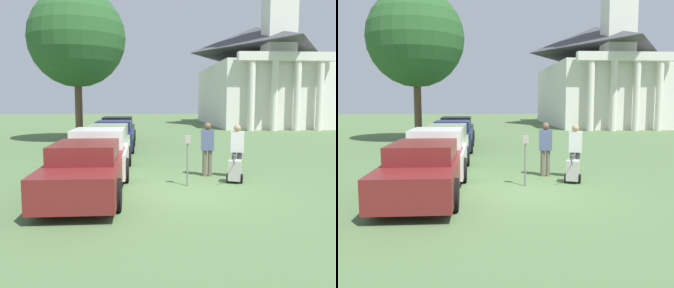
{
  "view_description": "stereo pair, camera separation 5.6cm",
  "coord_description": "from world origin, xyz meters",
  "views": [
    {
      "loc": [
        -1.07,
        -9.64,
        2.45
      ],
      "look_at": [
        -0.33,
        2.0,
        1.1
      ],
      "focal_mm": 40.0,
      "sensor_mm": 36.0,
      "label": 1
    },
    {
      "loc": [
        -1.02,
        -9.64,
        2.45
      ],
      "look_at": [
        -0.33,
        2.0,
        1.1
      ],
      "focal_mm": 40.0,
      "sensor_mm": 36.0,
      "label": 2
    }
  ],
  "objects": [
    {
      "name": "parked_car_sage",
      "position": [
        -2.57,
        6.32,
        0.68
      ],
      "size": [
        1.95,
        5.03,
        1.46
      ],
      "rotation": [
        0.0,
        0.0,
        0.01
      ],
      "color": "gray",
      "rests_on": "ground_plane"
    },
    {
      "name": "parked_car_black",
      "position": [
        -2.57,
        11.88,
        0.71
      ],
      "size": [
        1.99,
        5.12,
        1.54
      ],
      "rotation": [
        0.0,
        0.0,
        0.01
      ],
      "color": "black",
      "rests_on": "ground_plane"
    },
    {
      "name": "parked_car_navy",
      "position": [
        -2.57,
        9.2,
        0.68
      ],
      "size": [
        2.06,
        4.81,
        1.46
      ],
      "rotation": [
        0.0,
        0.0,
        0.01
      ],
      "color": "#19234C",
      "rests_on": "ground_plane"
    },
    {
      "name": "equipment_cart",
      "position": [
        1.63,
        1.24,
        0.39
      ],
      "size": [
        0.54,
        0.99,
        1.0
      ],
      "rotation": [
        0.0,
        0.0,
        -0.35
      ],
      "color": "#B2B2AD",
      "rests_on": "ground_plane"
    },
    {
      "name": "shade_tree",
      "position": [
        -5.01,
        13.34,
        6.11
      ],
      "size": [
        5.75,
        5.75,
        9.0
      ],
      "color": "brown",
      "rests_on": "ground_plane"
    },
    {
      "name": "person_worker",
      "position": [
        0.97,
        2.29,
        1.0
      ],
      "size": [
        0.45,
        0.28,
        1.75
      ],
      "rotation": [
        0.0,
        0.0,
        2.98
      ],
      "color": "#665B4C",
      "rests_on": "ground_plane"
    },
    {
      "name": "ground_plane",
      "position": [
        0.0,
        0.0,
        0.0
      ],
      "size": [
        120.0,
        120.0,
        0.0
      ],
      "primitive_type": "plane",
      "color": "#517042"
    },
    {
      "name": "person_supervisor",
      "position": [
        1.87,
        1.99,
        0.97
      ],
      "size": [
        0.45,
        0.29,
        1.7
      ],
      "rotation": [
        0.0,
        0.0,
        2.96
      ],
      "color": "#3F3F47",
      "rests_on": "ground_plane"
    },
    {
      "name": "church",
      "position": [
        10.43,
        28.32,
        5.75
      ],
      "size": [
        9.66,
        17.26,
        26.56
      ],
      "color": "silver",
      "rests_on": "ground_plane"
    },
    {
      "name": "parked_car_white",
      "position": [
        -2.57,
        2.9,
        0.71
      ],
      "size": [
        2.05,
        4.66,
        1.53
      ],
      "rotation": [
        0.0,
        0.0,
        0.01
      ],
      "color": "silver",
      "rests_on": "ground_plane"
    },
    {
      "name": "parking_meter",
      "position": [
        0.16,
        0.91,
        1.01
      ],
      "size": [
        0.18,
        0.09,
        1.46
      ],
      "color": "slate",
      "rests_on": "ground_plane"
    },
    {
      "name": "parked_car_maroon",
      "position": [
        -2.57,
        0.09,
        0.67
      ],
      "size": [
        1.96,
        5.2,
        1.39
      ],
      "rotation": [
        0.0,
        0.0,
        0.01
      ],
      "color": "maroon",
      "rests_on": "ground_plane"
    }
  ]
}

